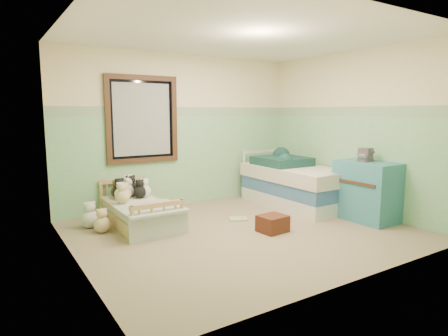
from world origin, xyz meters
TOP-DOWN VIEW (x-y plane):
  - floor at (0.00, 0.00)m, footprint 4.20×3.60m
  - ceiling at (0.00, 0.00)m, footprint 4.20×3.60m
  - wall_back at (0.00, 1.80)m, footprint 4.20×0.04m
  - wall_front at (0.00, -1.80)m, footprint 4.20×0.04m
  - wall_left at (-2.10, 0.00)m, footprint 0.04×3.60m
  - wall_right at (2.10, 0.00)m, footprint 0.04×3.60m
  - wainscot_mint at (0.00, 1.79)m, footprint 4.20×0.01m
  - border_strip at (0.00, 1.79)m, footprint 4.20×0.01m
  - window_frame at (-0.70, 1.76)m, footprint 1.16×0.06m
  - window_blinds at (-0.70, 1.77)m, footprint 0.92×0.01m
  - toddler_bed_frame at (-1.06, 1.05)m, footprint 0.72×1.45m
  - toddler_mattress at (-1.06, 1.05)m, footprint 0.66×1.38m
  - patchwork_quilt at (-1.06, 0.60)m, footprint 0.79×0.72m
  - plush_bed_brown at (-1.21, 1.55)m, footprint 0.18×0.18m
  - plush_bed_white at (-1.01, 1.55)m, footprint 0.22×0.22m
  - plush_bed_tan at (-1.16, 1.33)m, footprint 0.18×0.18m
  - plush_bed_dark at (-0.93, 1.33)m, footprint 0.19×0.19m
  - plush_floor_cream at (-1.68, 1.24)m, footprint 0.25×0.25m
  - plush_floor_tan at (-1.60, 0.94)m, footprint 0.22×0.22m
  - twin_bed_frame at (1.55, 0.69)m, footprint 0.92×1.84m
  - twin_boxspring at (1.55, 0.69)m, footprint 0.92×1.84m
  - twin_mattress at (1.55, 0.69)m, footprint 0.96×1.87m
  - teal_blanket at (1.50, 0.99)m, footprint 0.79×0.84m
  - dresser at (1.82, -0.51)m, footprint 0.54×0.86m
  - book_stack at (1.82, -0.46)m, footprint 0.22×0.19m
  - red_pillow at (0.31, -0.22)m, footprint 0.37×0.34m
  - floor_book at (0.25, 0.49)m, footprint 0.32×0.29m
  - extra_plush_0 at (-1.05, 1.50)m, footprint 0.20×0.20m
  - extra_plush_1 at (-0.86, 1.35)m, footprint 0.19×0.19m
  - extra_plush_2 at (-1.00, 1.53)m, footprint 0.22×0.22m
  - extra_plush_3 at (-1.27, 1.12)m, footprint 0.20×0.20m
  - extra_plush_4 at (-1.20, 1.46)m, footprint 0.21×0.21m
  - extra_plush_5 at (-1.21, 1.36)m, footprint 0.18×0.18m

SIDE VIEW (x-z plane):
  - floor at x=0.00m, z-range -0.02..0.00m
  - floor_book at x=0.25m, z-range 0.00..0.02m
  - toddler_bed_frame at x=-1.06m, z-range 0.00..0.19m
  - red_pillow at x=0.31m, z-range 0.00..0.22m
  - plush_floor_tan at x=-1.60m, z-range 0.00..0.22m
  - twin_bed_frame at x=1.55m, z-range 0.00..0.22m
  - plush_floor_cream at x=-1.68m, z-range 0.00..0.25m
  - toddler_mattress at x=-1.06m, z-range 0.19..0.31m
  - patchwork_quilt at x=-1.06m, z-range 0.31..0.34m
  - twin_boxspring at x=1.55m, z-range 0.22..0.44m
  - plush_bed_tan at x=-1.16m, z-range 0.31..0.48m
  - extra_plush_5 at x=-1.21m, z-range 0.31..0.49m
  - plush_bed_brown at x=-1.21m, z-range 0.31..0.49m
  - plush_bed_dark at x=-0.93m, z-range 0.31..0.50m
  - extra_plush_1 at x=-0.86m, z-range 0.31..0.50m
  - extra_plush_0 at x=-1.05m, z-range 0.31..0.50m
  - extra_plush_3 at x=-1.27m, z-range 0.31..0.50m
  - extra_plush_4 at x=-1.20m, z-range 0.31..0.51m
  - extra_plush_2 at x=-1.00m, z-range 0.31..0.52m
  - plush_bed_white at x=-1.01m, z-range 0.31..0.53m
  - dresser at x=1.82m, z-range 0.00..0.86m
  - twin_mattress at x=1.55m, z-range 0.44..0.66m
  - teal_blanket at x=1.50m, z-range 0.66..0.80m
  - wainscot_mint at x=0.00m, z-range 0.00..1.50m
  - book_stack at x=1.82m, z-range 0.86..1.05m
  - wall_back at x=0.00m, z-range 0.00..2.50m
  - wall_front at x=0.00m, z-range 0.00..2.50m
  - wall_left at x=-2.10m, z-range 0.00..2.50m
  - wall_right at x=2.10m, z-range 0.00..2.50m
  - window_blinds at x=-0.70m, z-range 0.89..2.01m
  - window_frame at x=-0.70m, z-range 0.77..2.13m
  - border_strip at x=0.00m, z-range 1.50..1.65m
  - ceiling at x=0.00m, z-range 2.50..2.52m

